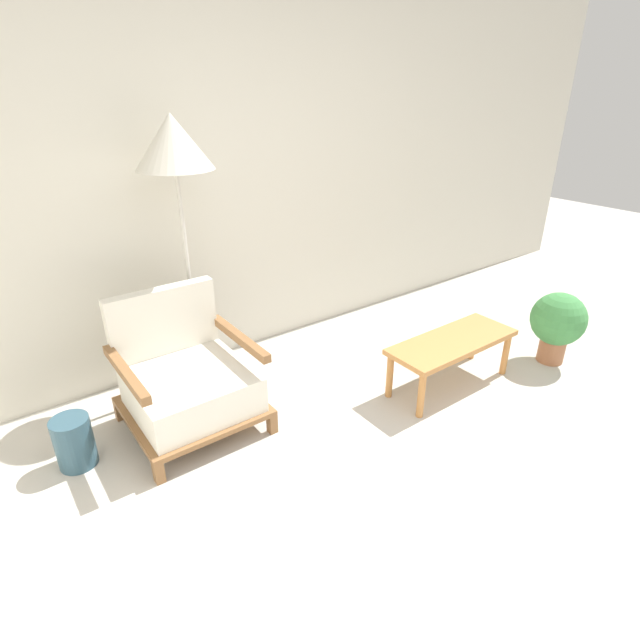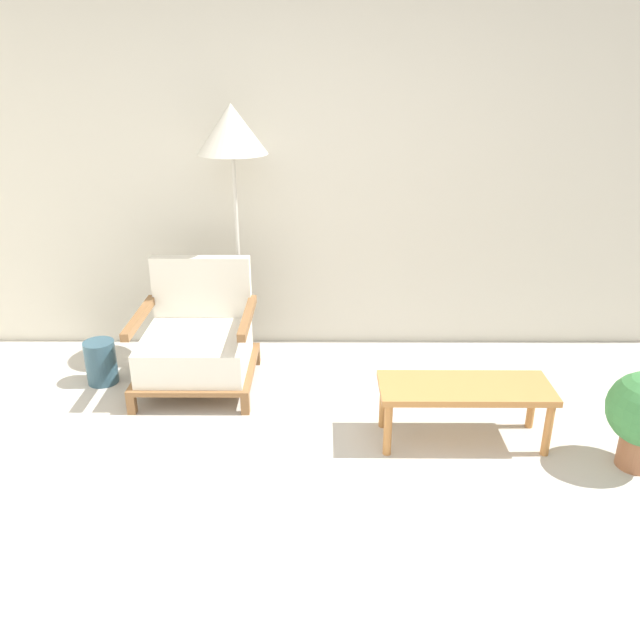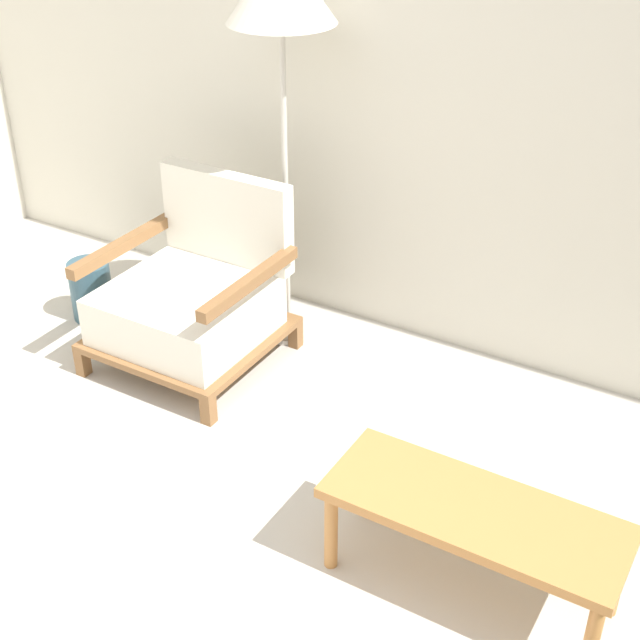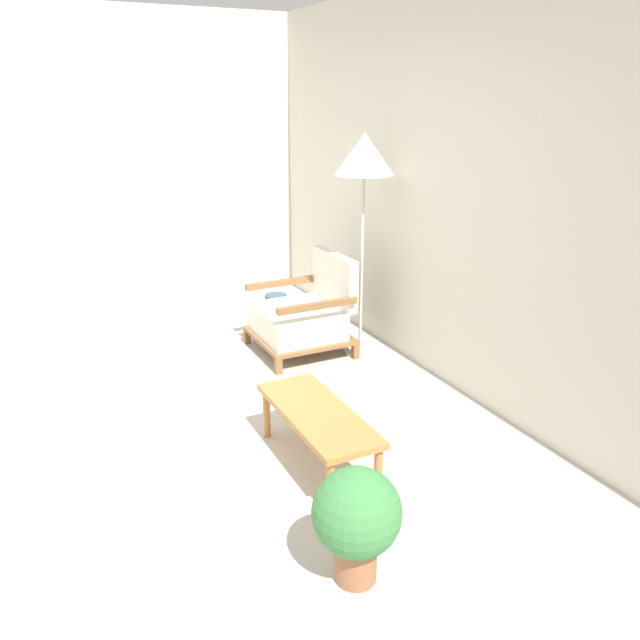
{
  "view_description": "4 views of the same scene",
  "coord_description": "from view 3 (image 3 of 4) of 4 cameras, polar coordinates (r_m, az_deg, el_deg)",
  "views": [
    {
      "loc": [
        -1.65,
        -0.69,
        1.85
      ],
      "look_at": [
        -0.02,
        1.49,
        0.55
      ],
      "focal_mm": 28.0,
      "sensor_mm": 36.0,
      "label": 1
    },
    {
      "loc": [
        -0.01,
        -1.85,
        1.94
      ],
      "look_at": [
        -0.02,
        1.49,
        0.55
      ],
      "focal_mm": 35.0,
      "sensor_mm": 36.0,
      "label": 2
    },
    {
      "loc": [
        1.37,
        -0.86,
        2.2
      ],
      "look_at": [
        -0.02,
        1.49,
        0.55
      ],
      "focal_mm": 50.0,
      "sensor_mm": 36.0,
      "label": 3
    },
    {
      "loc": [
        3.46,
        -0.23,
        1.97
      ],
      "look_at": [
        -0.02,
        1.49,
        0.55
      ],
      "focal_mm": 35.0,
      "sensor_mm": 36.0,
      "label": 4
    }
  ],
  "objects": [
    {
      "name": "wall_back",
      "position": [
        3.67,
        8.24,
        17.42
      ],
      "size": [
        8.0,
        0.06,
        2.7
      ],
      "color": "beige",
      "rests_on": "ground_plane"
    },
    {
      "name": "vase",
      "position": [
        4.35,
        -14.43,
        1.87
      ],
      "size": [
        0.2,
        0.2,
        0.29
      ],
      "primitive_type": "cylinder",
      "color": "#2D4C5B",
      "rests_on": "ground_plane"
    },
    {
      "name": "coffee_table",
      "position": [
        2.8,
        9.82,
        -12.44
      ],
      "size": [
        0.92,
        0.35,
        0.34
      ],
      "color": "#B2753D",
      "rests_on": "ground_plane"
    },
    {
      "name": "armchair",
      "position": [
        3.88,
        -8.12,
        1.45
      ],
      "size": [
        0.72,
        0.71,
        0.77
      ],
      "color": "brown",
      "rests_on": "ground_plane"
    }
  ]
}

